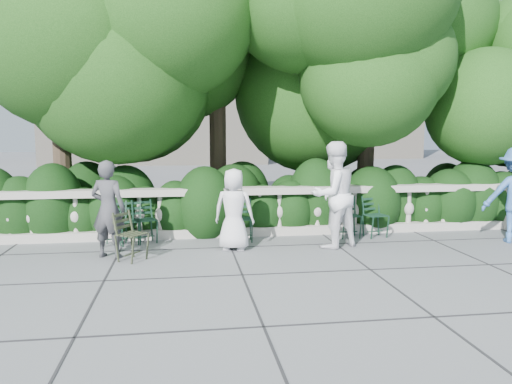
{
  "coord_description": "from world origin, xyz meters",
  "views": [
    {
      "loc": [
        -1.34,
        -8.18,
        2.14
      ],
      "look_at": [
        0.0,
        1.0,
        1.0
      ],
      "focal_mm": 35.0,
      "sensor_mm": 36.0,
      "label": 1
    }
  ],
  "objects": [
    {
      "name": "chair_d",
      "position": [
        1.94,
        1.17,
        0.0
      ],
      "size": [
        0.46,
        0.5,
        0.84
      ],
      "primitive_type": null,
      "rotation": [
        0.0,
        0.0,
        0.04
      ],
      "color": "black",
      "rests_on": "ground"
    },
    {
      "name": "person_casual_man",
      "position": [
        1.37,
        0.58,
        0.98
      ],
      "size": [
        1.17,
        1.06,
        1.95
      ],
      "primitive_type": "imported",
      "rotation": [
        0.0,
        0.0,
        3.55
      ],
      "color": "white",
      "rests_on": "ground"
    },
    {
      "name": "chair_f",
      "position": [
        2.51,
        1.14,
        0.0
      ],
      "size": [
        0.53,
        0.56,
        0.84
      ],
      "primitive_type": null,
      "rotation": [
        0.0,
        0.0,
        0.2
      ],
      "color": "black",
      "rests_on": "ground"
    },
    {
      "name": "tree_canopy",
      "position": [
        0.69,
        3.19,
        3.96
      ],
      "size": [
        15.04,
        6.52,
        6.78
      ],
      "color": "#3F3023",
      "rests_on": "ground"
    },
    {
      "name": "balustrade",
      "position": [
        0.0,
        1.8,
        0.49
      ],
      "size": [
        12.0,
        0.44,
        1.0
      ],
      "color": "#9E998E",
      "rests_on": "ground"
    },
    {
      "name": "chair_c",
      "position": [
        -2.35,
        1.2,
        0.0
      ],
      "size": [
        0.46,
        0.5,
        0.84
      ],
      "primitive_type": null,
      "rotation": [
        0.0,
        0.0,
        0.05
      ],
      "color": "black",
      "rests_on": "ground"
    },
    {
      "name": "ground",
      "position": [
        0.0,
        0.0,
        0.0
      ],
      "size": [
        90.0,
        90.0,
        0.0
      ],
      "primitive_type": "plane",
      "color": "#57595F",
      "rests_on": "ground"
    },
    {
      "name": "shrub_hedge",
      "position": [
        0.0,
        3.0,
        0.0
      ],
      "size": [
        15.0,
        2.6,
        1.7
      ],
      "primitive_type": null,
      "color": "black",
      "rests_on": "ground"
    },
    {
      "name": "person_woman_grey",
      "position": [
        -2.61,
        0.39,
        0.83
      ],
      "size": [
        0.7,
        0.58,
        1.66
      ],
      "primitive_type": "imported",
      "rotation": [
        0.0,
        0.0,
        2.8
      ],
      "color": "#3B3B40",
      "rests_on": "ground"
    },
    {
      "name": "chair_e",
      "position": [
        -0.24,
        1.13,
        0.0
      ],
      "size": [
        0.46,
        0.5,
        0.84
      ],
      "primitive_type": null,
      "rotation": [
        0.0,
        0.0,
        -0.04
      ],
      "color": "black",
      "rests_on": "ground"
    },
    {
      "name": "chair_a",
      "position": [
        -2.04,
        1.29,
        0.0
      ],
      "size": [
        0.58,
        0.61,
        0.84
      ],
      "primitive_type": null,
      "rotation": [
        0.0,
        0.0,
        0.37
      ],
      "color": "black",
      "rests_on": "ground"
    },
    {
      "name": "chair_b",
      "position": [
        -2.65,
        1.14,
        0.0
      ],
      "size": [
        0.48,
        0.52,
        0.84
      ],
      "primitive_type": null,
      "rotation": [
        0.0,
        0.0,
        -0.09
      ],
      "color": "black",
      "rests_on": "ground"
    },
    {
      "name": "person_businessman",
      "position": [
        -0.46,
        0.63,
        0.74
      ],
      "size": [
        0.83,
        0.66,
        1.48
      ],
      "primitive_type": "imported",
      "rotation": [
        0.0,
        0.0,
        2.85
      ],
      "color": "silver",
      "rests_on": "ground"
    },
    {
      "name": "chair_weathered",
      "position": [
        -2.09,
        0.01,
        0.0
      ],
      "size": [
        0.65,
        0.64,
        0.84
      ],
      "primitive_type": null,
      "rotation": [
        0.0,
        0.0,
        0.93
      ],
      "color": "black",
      "rests_on": "ground"
    }
  ]
}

